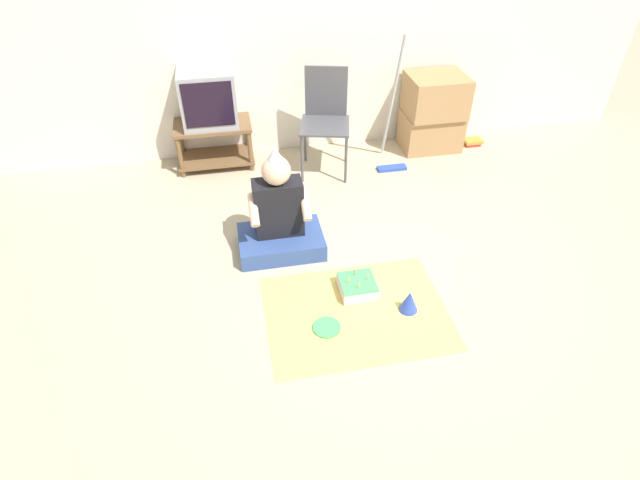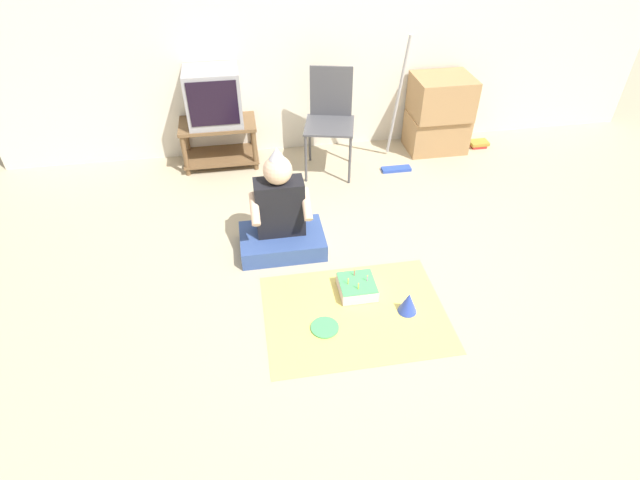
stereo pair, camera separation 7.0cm
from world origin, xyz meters
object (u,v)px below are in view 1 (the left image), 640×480
Objects in this scene: tv at (208,98)px; folding_chair at (325,114)px; birthday_cake at (357,286)px; paper_plate at (327,327)px; book_pile at (472,142)px; cardboard_box_stack at (433,112)px; dust_mop at (392,130)px; person_seated at (279,220)px; party_hat_blue at (409,301)px.

tv is 0.53× the size of folding_chair.
paper_plate is at bearing -133.40° from birthday_cake.
book_pile is 2.96m from paper_plate.
folding_chair is 1.25× the size of cardboard_box_stack.
dust_mop reaches higher than cardboard_box_stack.
cardboard_box_stack reaches higher than birthday_cake.
birthday_cake is (-1.25, -1.93, -0.33)m from cardboard_box_stack.
person_seated reaches higher than paper_plate.
book_pile reaches higher than paper_plate.
party_hat_blue is (-0.45, -1.89, -0.29)m from dust_mop.
book_pile is 2.55m from person_seated.
person_seated is 0.77m from birthday_cake.
tv is 1.70m from dust_mop.
paper_plate is (0.18, -0.88, -0.25)m from person_seated.
dust_mop is 1.97m from party_hat_blue.
person_seated reaches higher than cardboard_box_stack.
birthday_cake is 0.38m from party_hat_blue.
birthday_cake is (0.90, -1.99, -0.63)m from tv.
cardboard_box_stack reaches higher than paper_plate.
party_hat_blue is at bearing -113.95° from cardboard_box_stack.
tv is 2.46m from paper_plate.
dust_mop is (1.64, -0.33, -0.30)m from tv.
folding_chair is at bearing 171.51° from dust_mop.
folding_chair is at bearing -13.22° from tv.
birthday_cake is (-0.74, -1.65, -0.32)m from dust_mop.
folding_chair is 5.03× the size of book_pile.
tv is at bearing 168.54° from dust_mop.
birthday_cake is (0.46, -0.59, -0.21)m from person_seated.
book_pile is at bearing -4.92° from cardboard_box_stack.
dust_mop is 1.61m from person_seated.
dust_mop is at bearing 76.53° from party_hat_blue.
paper_plate is at bearing -78.48° from person_seated.
tv reaches higher than party_hat_blue.
folding_chair is at bearing 94.76° from party_hat_blue.
dust_mop is at bearing -166.46° from book_pile.
tv reaches higher than cardboard_box_stack.
folding_chair is 2.04m from party_hat_blue.
cardboard_box_stack is 0.58m from dust_mop.
cardboard_box_stack is 2.32m from birthday_cake.
dust_mop is at bearing -11.46° from tv.
dust_mop is at bearing 62.28° from paper_plate.
paper_plate is at bearing -132.49° from book_pile.
tv is 0.67× the size of cardboard_box_stack.
party_hat_blue is at bearing -123.91° from book_pile.
cardboard_box_stack is 2.99× the size of birthday_cake.
cardboard_box_stack is at bearing 28.39° from dust_mop.
cardboard_box_stack reaches higher than book_pile.
party_hat_blue is (1.19, -2.22, -0.59)m from tv.
folding_chair is at bearing 63.19° from person_seated.
person_seated is at bearing 128.02° from birthday_cake.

